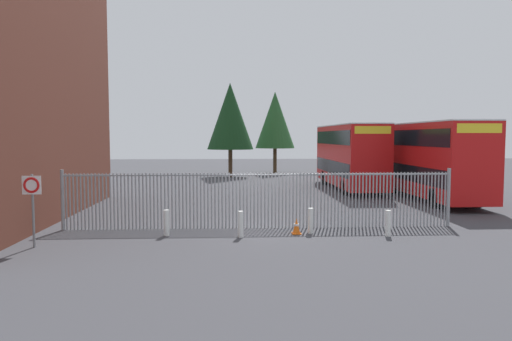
% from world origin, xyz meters
% --- Properties ---
extents(ground_plane, '(100.00, 100.00, 0.00)m').
position_xyz_m(ground_plane, '(0.00, 8.00, 0.00)').
color(ground_plane, '#3D3D42').
extents(palisade_fence, '(15.38, 0.14, 2.35)m').
position_xyz_m(palisade_fence, '(-0.07, 0.00, 1.18)').
color(palisade_fence, gray).
rests_on(palisade_fence, ground).
extents(double_decker_bus_near_gate, '(2.54, 10.81, 4.42)m').
position_xyz_m(double_decker_bus_near_gate, '(10.21, 8.12, 2.42)').
color(double_decker_bus_near_gate, red).
rests_on(double_decker_bus_near_gate, ground).
extents(double_decker_bus_behind_fence_left, '(2.54, 10.81, 4.42)m').
position_xyz_m(double_decker_bus_behind_fence_left, '(6.95, 13.76, 2.42)').
color(double_decker_bus_behind_fence_left, red).
rests_on(double_decker_bus_behind_fence_left, ground).
extents(bollard_near_left, '(0.20, 0.20, 0.95)m').
position_xyz_m(bollard_near_left, '(-3.54, -1.26, 0.47)').
color(bollard_near_left, silver).
rests_on(bollard_near_left, ground).
extents(bollard_center_front, '(0.20, 0.20, 0.95)m').
position_xyz_m(bollard_center_front, '(-0.84, -1.68, 0.47)').
color(bollard_center_front, silver).
rests_on(bollard_center_front, ground).
extents(bollard_near_right, '(0.20, 0.20, 0.95)m').
position_xyz_m(bollard_near_right, '(1.78, -1.11, 0.47)').
color(bollard_near_right, silver).
rests_on(bollard_near_right, ground).
extents(bollard_far_right, '(0.20, 0.20, 0.95)m').
position_xyz_m(bollard_far_right, '(4.50, -1.76, 0.47)').
color(bollard_far_right, silver).
rests_on(bollard_far_right, ground).
extents(traffic_cone_by_gate, '(0.34, 0.34, 0.59)m').
position_xyz_m(traffic_cone_by_gate, '(1.24, -1.19, 0.29)').
color(traffic_cone_by_gate, orange).
rests_on(traffic_cone_by_gate, ground).
extents(speed_limit_sign_post, '(0.60, 0.14, 2.40)m').
position_xyz_m(speed_limit_sign_post, '(-7.62, -2.89, 1.78)').
color(speed_limit_sign_post, slate).
rests_on(speed_limit_sign_post, ground).
extents(tree_tall_back, '(4.16, 4.16, 8.42)m').
position_xyz_m(tree_tall_back, '(-1.28, 24.19, 5.44)').
color(tree_tall_back, '#4C3823').
rests_on(tree_tall_back, ground).
extents(tree_short_side, '(3.89, 3.89, 8.04)m').
position_xyz_m(tree_short_side, '(3.13, 28.22, 5.25)').
color(tree_short_side, '#4C3823').
rests_on(tree_short_side, ground).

